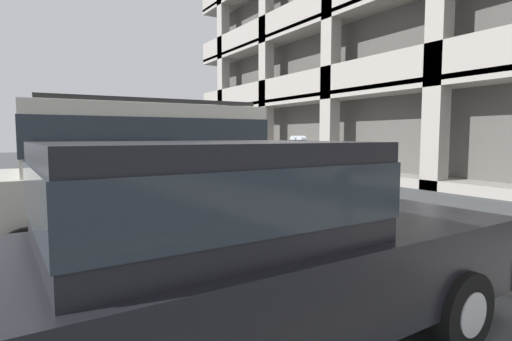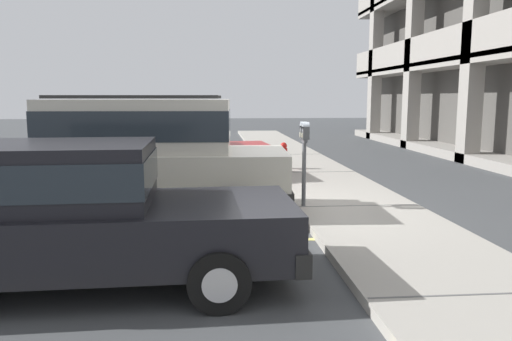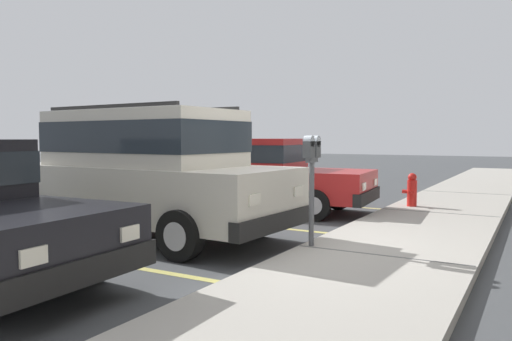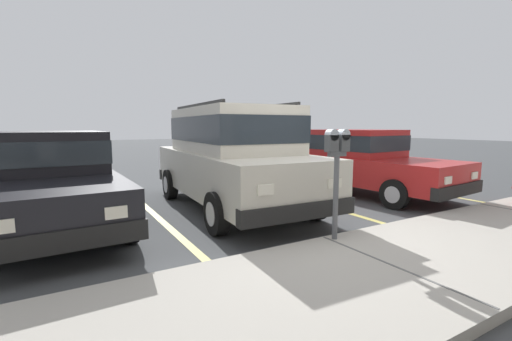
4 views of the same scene
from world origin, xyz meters
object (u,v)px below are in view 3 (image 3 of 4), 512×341
(red_sedan, at_px, (261,172))
(silver_suv, at_px, (146,168))
(fire_hydrant, at_px, (412,190))
(parking_meter_near, at_px, (312,164))

(red_sedan, bearing_deg, silver_suv, -8.05)
(silver_suv, relative_size, fire_hydrant, 6.95)
(red_sedan, relative_size, fire_hydrant, 6.59)
(red_sedan, distance_m, fire_hydrant, 3.20)
(red_sedan, bearing_deg, fire_hydrant, 111.15)
(silver_suv, height_order, parking_meter_near, silver_suv)
(fire_hydrant, bearing_deg, silver_suv, -32.30)
(silver_suv, xyz_separation_m, red_sedan, (-3.38, 0.18, -0.27))
(red_sedan, height_order, parking_meter_near, parking_meter_near)
(parking_meter_near, bearing_deg, silver_suv, -86.34)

